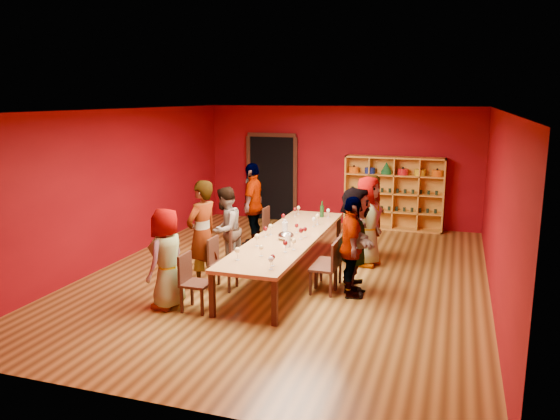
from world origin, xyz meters
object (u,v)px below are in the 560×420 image
Objects in this scene: person_right_3 at (367,221)px; person_right_4 at (374,216)px; chair_person_right_2 at (333,258)px; chair_person_right_1 at (328,265)px; chair_person_right_3 at (349,239)px; person_left_2 at (225,230)px; chair_person_left_4 at (271,225)px; chair_person_left_2 at (240,247)px; person_left_4 at (253,205)px; chair_person_right_4 at (354,232)px; chair_person_left_0 at (192,279)px; shelving_unit at (394,190)px; chair_person_left_1 at (219,260)px; person_left_0 at (166,258)px; person_right_1 at (352,247)px; tasting_table at (287,239)px; spittoon_bowl at (286,236)px; wine_bottle at (322,211)px; person_right_2 at (355,238)px; person_left_1 at (202,234)px.

person_right_4 is (0.04, 0.59, -0.02)m from person_right_3.
chair_person_right_2 is at bearing 159.66° from person_right_4.
chair_person_right_1 and chair_person_right_3 have the same top height.
person_left_2 reaches higher than chair_person_left_4.
chair_person_left_2 is at bearing -90.00° from chair_person_left_4.
chair_person_right_4 is at bearing 85.41° from person_left_4.
person_left_2 is 0.94× the size of person_right_4.
person_right_3 is (2.17, 1.20, 0.38)m from chair_person_left_2.
chair_person_left_0 is 2.26m from chair_person_right_1.
chair_person_left_1 is (-2.31, -5.30, -0.49)m from shelving_unit.
person_left_0 is at bearing -141.94° from chair_person_right_2.
chair_person_right_1 is at bearing 73.85° from person_right_1.
person_right_4 is (-0.09, -2.59, -0.14)m from shelving_unit.
tasting_table is 0.96m from chair_person_right_2.
shelving_unit reaches higher than chair_person_right_4.
tasting_table is at bearing 146.11° from person_right_3.
chair_person_right_3 is (-0.49, -3.18, -0.49)m from shelving_unit.
wine_bottle reaches higher than spittoon_bowl.
person_right_2 is at bearing 48.56° from chair_person_right_1.
chair_person_right_1 and chair_person_right_2 have the same top height.
chair_person_right_4 is 0.53m from person_right_4.
chair_person_left_1 is at bearing -113.51° from shelving_unit.
chair_person_left_4 reaches higher than tasting_table.
person_left_2 is 4.67× the size of wine_bottle.
chair_person_left_1 is at bearing -112.14° from wine_bottle.
wine_bottle is (1.12, 1.83, 0.38)m from chair_person_left_2.
chair_person_right_3 is (2.13, 2.12, -0.43)m from person_left_1.
wine_bottle is at bearing 8.11° from person_right_1.
person_right_3 reaches higher than person_left_2.
tasting_table is 0.25m from spittoon_bowl.
chair_person_left_0 is 1.00× the size of chair_person_left_1.
person_right_3 is 1.96× the size of chair_person_right_4.
tasting_table is at bearing -128.62° from chair_person_right_3.
person_right_4 is (0.39, -0.00, 0.35)m from chair_person_right_4.
chair_person_left_4 is (0.42, 3.71, -0.29)m from person_left_0.
chair_person_right_2 is 2.05m from person_right_4.
person_left_1 reaches higher than shelving_unit.
person_left_1 is 2.19m from chair_person_right_1.
chair_person_left_2 is at bearing 172.62° from person_left_0.
chair_person_left_4 is 0.48× the size of person_left_4.
chair_person_right_1 is (2.10, -0.60, -0.30)m from person_left_2.
chair_person_left_2 is at bearing 132.99° from person_right_3.
chair_person_right_1 is (1.82, -2.37, 0.00)m from chair_person_left_4.
person_left_1 is 1.07× the size of person_right_3.
chair_person_left_2 is 2.18m from chair_person_right_3.
tasting_table is 5.06× the size of chair_person_right_2.
person_right_2 reaches higher than person_right_3.
person_right_4 reaches higher than chair_person_right_3.
person_left_4 is at bearing -136.20° from shelving_unit.
person_left_4 is at bearing 31.66° from person_right_1.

